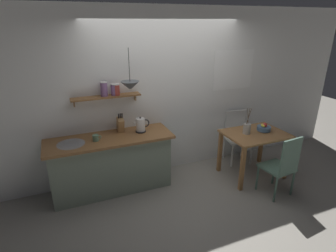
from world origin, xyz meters
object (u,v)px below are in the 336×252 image
(knife_block, at_px, (120,124))
(twig_vase, at_px, (247,129))
(electric_kettle, at_px, (141,125))
(pendant_lamp, at_px, (130,86))
(fruit_bowl, at_px, (264,128))
(coffee_mug_by_sink, at_px, (96,138))
(dining_table, at_px, (255,140))
(dining_chair_near, at_px, (282,165))
(dining_chair_far, at_px, (237,134))

(knife_block, bearing_deg, twig_vase, -16.82)
(electric_kettle, relative_size, pendant_lamp, 0.42)
(electric_kettle, bearing_deg, fruit_bowl, -13.70)
(coffee_mug_by_sink, bearing_deg, fruit_bowl, -8.49)
(fruit_bowl, height_order, twig_vase, twig_vase)
(dining_table, bearing_deg, dining_chair_near, -90.35)
(dining_chair_near, relative_size, coffee_mug_by_sink, 7.84)
(dining_table, relative_size, fruit_bowl, 4.46)
(fruit_bowl, bearing_deg, pendant_lamp, 168.28)
(knife_block, distance_m, coffee_mug_by_sink, 0.46)
(dining_chair_near, relative_size, electric_kettle, 3.94)
(dining_chair_near, xyz_separation_m, twig_vase, (-0.15, 0.68, 0.34))
(dining_chair_near, height_order, coffee_mug_by_sink, coffee_mug_by_sink)
(dining_chair_far, distance_m, electric_kettle, 1.92)
(dining_table, distance_m, twig_vase, 0.27)
(dining_chair_near, height_order, electric_kettle, electric_kettle)
(electric_kettle, bearing_deg, dining_chair_far, 2.47)
(twig_vase, height_order, coffee_mug_by_sink, twig_vase)
(fruit_bowl, distance_m, coffee_mug_by_sink, 2.68)
(twig_vase, xyz_separation_m, knife_block, (-1.91, 0.58, 0.15))
(dining_chair_near, relative_size, knife_block, 3.19)
(dining_chair_far, height_order, knife_block, knife_block)
(knife_block, bearing_deg, coffee_mug_by_sink, -153.16)
(dining_chair_far, height_order, fruit_bowl, dining_chair_far)
(pendant_lamp, bearing_deg, dining_chair_far, 3.47)
(dining_chair_near, distance_m, dining_chair_far, 1.22)
(dining_chair_near, height_order, knife_block, knife_block)
(fruit_bowl, distance_m, pendant_lamp, 2.29)
(dining_chair_far, relative_size, knife_block, 3.09)
(dining_table, xyz_separation_m, coffee_mug_by_sink, (-2.47, 0.41, 0.29))
(dining_chair_far, bearing_deg, knife_block, 178.89)
(dining_chair_near, relative_size, fruit_bowl, 4.39)
(pendant_lamp, bearing_deg, knife_block, 130.78)
(knife_block, bearing_deg, fruit_bowl, -14.95)
(twig_vase, bearing_deg, dining_chair_near, -77.72)
(knife_block, distance_m, pendant_lamp, 0.65)
(fruit_bowl, bearing_deg, electric_kettle, 166.30)
(electric_kettle, distance_m, pendant_lamp, 0.65)
(pendant_lamp, bearing_deg, dining_chair_near, -29.76)
(dining_table, relative_size, coffee_mug_by_sink, 7.96)
(twig_vase, height_order, knife_block, twig_vase)
(pendant_lamp, bearing_deg, twig_vase, -13.19)
(electric_kettle, height_order, knife_block, knife_block)
(dining_chair_near, distance_m, coffee_mug_by_sink, 2.71)
(fruit_bowl, distance_m, electric_kettle, 2.02)
(knife_block, relative_size, pendant_lamp, 0.52)
(dining_table, height_order, electric_kettle, electric_kettle)
(fruit_bowl, height_order, electric_kettle, electric_kettle)
(knife_block, bearing_deg, dining_chair_far, -1.11)
(dining_chair_far, xyz_separation_m, coffee_mug_by_sink, (-2.55, -0.16, 0.41))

